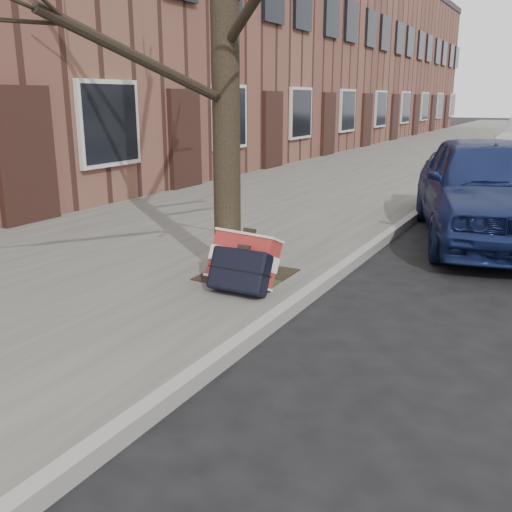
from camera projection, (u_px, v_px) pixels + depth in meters
The scene contains 7 objects.
ground at pixel (407, 375), 4.10m from camera, with size 120.00×120.00×0.00m, color black.
near_sidewalk at pixel (409, 158), 18.49m from camera, with size 5.00×70.00×0.12m, color slate.
house_near at pixel (263, 54), 21.13m from camera, with size 6.80×40.00×7.00m, color brown.
dirt_patch at pixel (247, 275), 6.00m from camera, with size 0.85×0.85×0.01m, color black.
suitcase_red at pixel (243, 259), 5.62m from camera, with size 0.69×0.19×0.50m, color maroon.
suitcase_navy at pixel (240, 270), 5.39m from camera, with size 0.58×0.19×0.42m, color black.
car_near_front at pixel (488, 188), 7.84m from camera, with size 1.72×4.29×1.46m, color #152050.
Camera 1 is at (0.81, -3.79, 1.92)m, focal length 40.00 mm.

